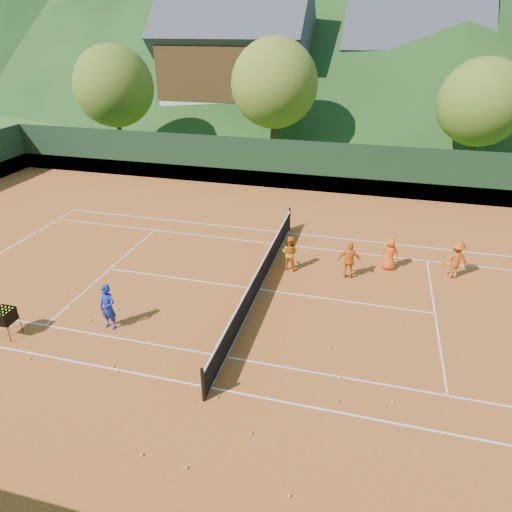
% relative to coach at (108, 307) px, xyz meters
% --- Properties ---
extents(ground, '(400.00, 400.00, 0.00)m').
position_rel_coach_xyz_m(ground, '(4.19, 3.64, -0.83)').
color(ground, '#32551A').
rests_on(ground, ground).
extents(clay_court, '(40.00, 24.00, 0.02)m').
position_rel_coach_xyz_m(clay_court, '(4.19, 3.64, -0.82)').
color(clay_court, '#B1551C').
rests_on(clay_court, ground).
extents(coach, '(0.64, 0.47, 1.61)m').
position_rel_coach_xyz_m(coach, '(0.00, 0.00, 0.00)').
color(coach, navy).
rests_on(coach, clay_court).
extents(student_a, '(0.83, 0.71, 1.47)m').
position_rel_coach_xyz_m(student_a, '(4.99, 5.56, -0.07)').
color(student_a, orange).
rests_on(student_a, clay_court).
extents(student_b, '(0.92, 0.41, 1.55)m').
position_rel_coach_xyz_m(student_b, '(7.41, 5.42, -0.03)').
color(student_b, orange).
rests_on(student_b, clay_court).
extents(student_c, '(0.69, 0.46, 1.39)m').
position_rel_coach_xyz_m(student_c, '(8.96, 6.59, -0.11)').
color(student_c, '#ED5315').
rests_on(student_c, clay_court).
extents(student_d, '(1.16, 0.90, 1.58)m').
position_rel_coach_xyz_m(student_d, '(11.44, 6.53, -0.02)').
color(student_d, '#D35112').
rests_on(student_d, clay_court).
extents(tennis_ball_1, '(0.07, 0.07, 0.07)m').
position_rel_coach_xyz_m(tennis_ball_1, '(-1.53, -2.12, -0.77)').
color(tennis_ball_1, '#C8E125').
rests_on(tennis_ball_1, clay_court).
extents(tennis_ball_2, '(0.07, 0.07, 0.07)m').
position_rel_coach_xyz_m(tennis_ball_2, '(-0.33, 1.00, -0.77)').
color(tennis_ball_2, '#C8E125').
rests_on(tennis_ball_2, clay_court).
extents(tennis_ball_3, '(0.07, 0.07, 0.07)m').
position_rel_coach_xyz_m(tennis_ball_3, '(9.12, -1.12, -0.77)').
color(tennis_ball_3, '#C8E125').
rests_on(tennis_ball_3, clay_court).
extents(tennis_ball_5, '(0.07, 0.07, 0.07)m').
position_rel_coach_xyz_m(tennis_ball_5, '(7.70, -1.44, -0.77)').
color(tennis_ball_5, '#C8E125').
rests_on(tennis_ball_5, clay_court).
extents(tennis_ball_6, '(0.07, 0.07, 0.07)m').
position_rel_coach_xyz_m(tennis_ball_6, '(4.50, -2.19, -0.77)').
color(tennis_ball_6, '#C8E125').
rests_on(tennis_ball_6, clay_court).
extents(tennis_ball_7, '(0.07, 0.07, 0.07)m').
position_rel_coach_xyz_m(tennis_ball_7, '(5.67, 0.83, -0.77)').
color(tennis_ball_7, '#C8E125').
rests_on(tennis_ball_7, clay_court).
extents(tennis_ball_9, '(0.07, 0.07, 0.07)m').
position_rel_coach_xyz_m(tennis_ball_9, '(6.97, -4.53, -0.77)').
color(tennis_ball_9, '#C8E125').
rests_on(tennis_ball_9, clay_court).
extents(tennis_ball_10, '(0.07, 0.07, 0.07)m').
position_rel_coach_xyz_m(tennis_ball_10, '(5.72, -3.12, -0.77)').
color(tennis_ball_10, '#C8E125').
rests_on(tennis_ball_10, clay_court).
extents(tennis_ball_13, '(0.07, 0.07, 0.07)m').
position_rel_coach_xyz_m(tennis_ball_13, '(-2.19, 0.82, -0.77)').
color(tennis_ball_13, '#C8E125').
rests_on(tennis_ball_13, clay_court).
extents(tennis_ball_14, '(0.07, 0.07, 0.07)m').
position_rel_coach_xyz_m(tennis_ball_14, '(1.34, -1.94, -0.77)').
color(tennis_ball_14, '#C8E125').
rests_on(tennis_ball_14, clay_court).
extents(tennis_ball_15, '(0.07, 0.07, 0.07)m').
position_rel_coach_xyz_m(tennis_ball_15, '(4.55, -4.45, -0.77)').
color(tennis_ball_15, '#C8E125').
rests_on(tennis_ball_15, clay_court).
extents(tennis_ball_16, '(0.07, 0.07, 0.07)m').
position_rel_coach_xyz_m(tennis_ball_16, '(-3.99, 0.16, -0.77)').
color(tennis_ball_16, '#C8E125').
rests_on(tennis_ball_16, clay_court).
extents(tennis_ball_17, '(0.07, 0.07, 0.07)m').
position_rel_coach_xyz_m(tennis_ball_17, '(1.10, -1.77, -0.77)').
color(tennis_ball_17, '#C8E125').
rests_on(tennis_ball_17, clay_court).
extents(tennis_ball_18, '(0.07, 0.07, 0.07)m').
position_rel_coach_xyz_m(tennis_ball_18, '(-2.87, 1.54, -0.77)').
color(tennis_ball_18, '#C8E125').
rests_on(tennis_ball_18, clay_court).
extents(tennis_ball_19, '(0.07, 0.07, 0.07)m').
position_rel_coach_xyz_m(tennis_ball_19, '(7.67, -0.53, -0.77)').
color(tennis_ball_19, '#C8E125').
rests_on(tennis_ball_19, clay_court).
extents(tennis_ball_21, '(0.07, 0.07, 0.07)m').
position_rel_coach_xyz_m(tennis_ball_21, '(-0.88, 0.16, -0.77)').
color(tennis_ball_21, '#C8E125').
rests_on(tennis_ball_21, clay_court).
extents(tennis_ball_22, '(0.07, 0.07, 0.07)m').
position_rel_coach_xyz_m(tennis_ball_22, '(3.40, -4.38, -0.77)').
color(tennis_ball_22, '#C8E125').
rests_on(tennis_ball_22, clay_court).
extents(tennis_ball_23, '(0.07, 0.07, 0.07)m').
position_rel_coach_xyz_m(tennis_ball_23, '(7.22, 0.72, -0.77)').
color(tennis_ball_23, '#C8E125').
rests_on(tennis_ball_23, clay_court).
extents(court_lines, '(23.83, 11.03, 0.00)m').
position_rel_coach_xyz_m(court_lines, '(4.19, 3.64, -0.80)').
color(court_lines, white).
rests_on(court_lines, clay_court).
extents(tennis_net, '(0.10, 12.07, 1.10)m').
position_rel_coach_xyz_m(tennis_net, '(4.19, 3.64, -0.31)').
color(tennis_net, black).
rests_on(tennis_net, clay_court).
extents(perimeter_fence, '(40.40, 24.24, 3.00)m').
position_rel_coach_xyz_m(perimeter_fence, '(4.19, 3.64, 0.44)').
color(perimeter_fence, black).
rests_on(perimeter_fence, clay_court).
extents(ball_hopper, '(0.57, 0.57, 1.00)m').
position_rel_coach_xyz_m(ball_hopper, '(-2.97, -1.25, -0.06)').
color(ball_hopper, black).
rests_on(ball_hopper, clay_court).
extents(chalet_left, '(13.80, 9.93, 12.92)m').
position_rel_coach_xyz_m(chalet_left, '(-5.81, 33.64, 4.82)').
color(chalet_left, beige).
rests_on(chalet_left, ground).
extents(chalet_mid, '(12.65, 8.82, 11.45)m').
position_rel_coach_xyz_m(chalet_mid, '(10.19, 37.64, 4.16)').
color(chalet_mid, beige).
rests_on(chalet_mid, ground).
extents(tree_a, '(6.00, 6.00, 7.88)m').
position_rel_coach_xyz_m(tree_a, '(-11.81, 21.64, 4.04)').
color(tree_a, '#422B1A').
rests_on(tree_a, ground).
extents(tree_b, '(6.40, 6.40, 8.40)m').
position_rel_coach_xyz_m(tree_b, '(0.19, 23.64, 4.37)').
color(tree_b, '#3F2619').
rests_on(tree_b, ground).
extents(tree_c, '(5.60, 5.60, 7.35)m').
position_rel_coach_xyz_m(tree_c, '(14.19, 22.64, 3.72)').
color(tree_c, '#42281A').
rests_on(tree_c, ground).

